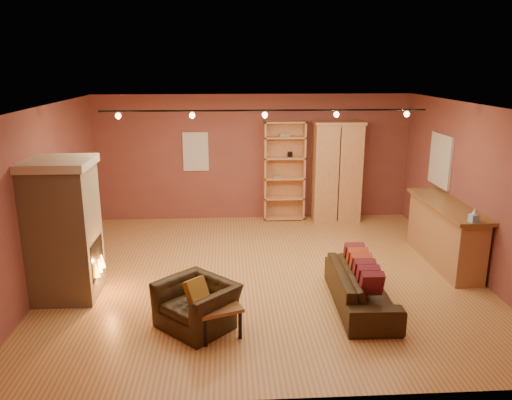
{
  "coord_description": "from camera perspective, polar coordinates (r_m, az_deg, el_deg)",
  "views": [
    {
      "loc": [
        -0.62,
        -7.77,
        3.44
      ],
      "look_at": [
        -0.14,
        0.2,
        1.25
      ],
      "focal_mm": 35.0,
      "sensor_mm": 36.0,
      "label": 1
    }
  ],
  "objects": [
    {
      "name": "floor",
      "position": [
        8.52,
        1.04,
        -8.47
      ],
      "size": [
        7.0,
        7.0,
        0.0
      ],
      "primitive_type": "plane",
      "color": "#A6703B",
      "rests_on": "ground"
    },
    {
      "name": "ceiling",
      "position": [
        7.82,
        1.14,
        10.66
      ],
      "size": [
        7.0,
        7.0,
        0.0
      ],
      "primitive_type": "plane",
      "rotation": [
        3.14,
        0.0,
        0.0
      ],
      "color": "brown",
      "rests_on": "back_wall"
    },
    {
      "name": "back_wall",
      "position": [
        11.22,
        -0.21,
        4.88
      ],
      "size": [
        7.0,
        0.02,
        2.8
      ],
      "primitive_type": "cube",
      "color": "brown",
      "rests_on": "floor"
    },
    {
      "name": "left_wall",
      "position": [
        8.53,
        -23.05,
        0.27
      ],
      "size": [
        0.02,
        6.5,
        2.8
      ],
      "primitive_type": "cube",
      "color": "brown",
      "rests_on": "floor"
    },
    {
      "name": "right_wall",
      "position": [
        9.03,
        23.84,
        0.96
      ],
      "size": [
        0.02,
        6.5,
        2.8
      ],
      "primitive_type": "cube",
      "color": "brown",
      "rests_on": "floor"
    },
    {
      "name": "fireplace",
      "position": [
        7.93,
        -21.07,
        -3.17
      ],
      "size": [
        1.01,
        0.98,
        2.12
      ],
      "color": "tan",
      "rests_on": "floor"
    },
    {
      "name": "back_window",
      "position": [
        11.18,
        -6.91,
        5.51
      ],
      "size": [
        0.56,
        0.04,
        0.86
      ],
      "primitive_type": "cube",
      "color": "silver",
      "rests_on": "back_wall"
    },
    {
      "name": "bookcase",
      "position": [
        11.21,
        3.21,
        3.46
      ],
      "size": [
        0.91,
        0.36,
        2.23
      ],
      "color": "tan",
      "rests_on": "floor"
    },
    {
      "name": "armoire",
      "position": [
        11.25,
        9.19,
        3.26
      ],
      "size": [
        1.1,
        0.63,
        2.23
      ],
      "color": "tan",
      "rests_on": "floor"
    },
    {
      "name": "bar_counter",
      "position": [
        9.41,
        20.74,
        -3.53
      ],
      "size": [
        0.61,
        2.28,
        1.09
      ],
      "color": "#B28052",
      "rests_on": "floor"
    },
    {
      "name": "tissue_box",
      "position": [
        8.33,
        23.65,
        -1.7
      ],
      "size": [
        0.15,
        0.15,
        0.23
      ],
      "rotation": [
        0.0,
        0.0,
        0.16
      ],
      "color": "#85B4D6",
      "rests_on": "bar_counter"
    },
    {
      "name": "right_window",
      "position": [
        10.2,
        20.33,
        4.28
      ],
      "size": [
        0.05,
        0.9,
        1.0
      ],
      "primitive_type": "cube",
      "color": "silver",
      "rests_on": "right_wall"
    },
    {
      "name": "loveseat",
      "position": [
        7.49,
        11.94,
        -9.0
      ],
      "size": [
        0.62,
        1.93,
        0.79
      ],
      "rotation": [
        0.0,
        0.0,
        1.54
      ],
      "color": "black",
      "rests_on": "floor"
    },
    {
      "name": "armchair",
      "position": [
        6.83,
        -6.79,
        -11.0
      ],
      "size": [
        1.12,
        1.12,
        0.84
      ],
      "rotation": [
        0.0,
        0.0,
        -0.78
      ],
      "color": "black",
      "rests_on": "floor"
    },
    {
      "name": "coffee_table",
      "position": [
        6.65,
        -4.52,
        -12.23
      ],
      "size": [
        0.72,
        0.72,
        0.43
      ],
      "rotation": [
        0.0,
        0.0,
        0.35
      ],
      "color": "brown",
      "rests_on": "floor"
    },
    {
      "name": "track_rail",
      "position": [
        8.03,
        1.02,
        9.99
      ],
      "size": [
        5.2,
        0.09,
        0.13
      ],
      "color": "black",
      "rests_on": "ceiling"
    }
  ]
}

